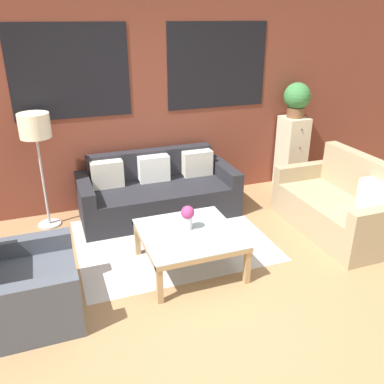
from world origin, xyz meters
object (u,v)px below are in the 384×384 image
(floor_lamp, at_px, (35,131))
(drawer_cabinet, at_px, (291,152))
(settee_vintage, at_px, (340,207))
(potted_plant, at_px, (297,98))
(couch_dark, at_px, (158,193))
(flower_vase, at_px, (188,216))
(armchair_corner, at_px, (25,288))
(coffee_table, at_px, (189,237))

(floor_lamp, relative_size, drawer_cabinet, 1.32)
(settee_vintage, xyz_separation_m, potted_plant, (0.23, 1.44, 1.03))
(couch_dark, height_order, potted_plant, potted_plant)
(floor_lamp, bearing_deg, flower_vase, -46.84)
(armchair_corner, bearing_deg, settee_vintage, 5.45)
(drawer_cabinet, height_order, potted_plant, potted_plant)
(floor_lamp, relative_size, potted_plant, 2.86)
(couch_dark, height_order, armchair_corner, armchair_corner)
(drawer_cabinet, xyz_separation_m, potted_plant, (0.00, 0.00, 0.80))
(flower_vase, bearing_deg, couch_dark, 88.19)
(armchair_corner, height_order, flower_vase, armchair_corner)
(potted_plant, distance_m, flower_vase, 2.76)
(floor_lamp, relative_size, flower_vase, 5.51)
(couch_dark, bearing_deg, coffee_table, -92.19)
(armchair_corner, bearing_deg, coffee_table, 7.30)
(settee_vintage, height_order, coffee_table, settee_vintage)
(coffee_table, relative_size, potted_plant, 1.93)
(drawer_cabinet, relative_size, potted_plant, 2.16)
(couch_dark, relative_size, coffee_table, 2.10)
(couch_dark, relative_size, flower_vase, 7.82)
(armchair_corner, relative_size, coffee_table, 0.95)
(settee_vintage, bearing_deg, drawer_cabinet, 80.79)
(couch_dark, xyz_separation_m, coffee_table, (-0.05, -1.36, 0.07))
(settee_vintage, height_order, flower_vase, settee_vintage)
(coffee_table, height_order, flower_vase, flower_vase)
(settee_vintage, bearing_deg, flower_vase, -178.00)
(drawer_cabinet, distance_m, potted_plant, 0.80)
(flower_vase, bearing_deg, potted_plant, 34.59)
(settee_vintage, relative_size, armchair_corner, 1.71)
(couch_dark, bearing_deg, potted_plant, 5.68)
(drawer_cabinet, bearing_deg, flower_vase, -145.41)
(armchair_corner, bearing_deg, floor_lamp, 82.00)
(coffee_table, distance_m, drawer_cabinet, 2.71)
(drawer_cabinet, bearing_deg, potted_plant, 90.00)
(couch_dark, distance_m, flower_vase, 1.32)
(floor_lamp, xyz_separation_m, drawer_cabinet, (3.52, 0.08, -0.67))
(armchair_corner, xyz_separation_m, potted_plant, (3.76, 1.78, 1.06))
(flower_vase, bearing_deg, armchair_corner, -170.33)
(armchair_corner, height_order, drawer_cabinet, drawer_cabinet)
(drawer_cabinet, bearing_deg, coffee_table, -144.36)
(armchair_corner, relative_size, drawer_cabinet, 0.85)
(settee_vintage, bearing_deg, floor_lamp, 157.57)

